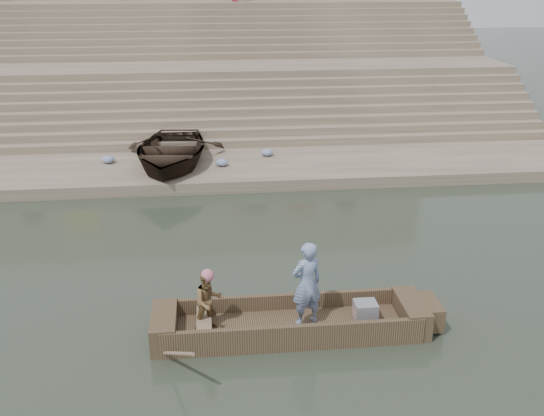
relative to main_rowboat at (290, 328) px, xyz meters
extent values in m
plane|color=#293226|center=(-3.64, 2.43, -0.11)|extent=(120.00, 120.00, 0.00)
cube|color=gray|center=(-3.64, 10.43, 0.09)|extent=(32.00, 4.00, 0.40)
cube|color=gray|center=(-3.64, 17.93, 1.29)|extent=(32.00, 3.00, 2.80)
cube|color=gray|center=(-3.64, 24.93, 2.49)|extent=(32.00, 3.00, 5.20)
cube|color=gray|center=(-3.64, 12.68, 0.24)|extent=(32.00, 0.50, 0.70)
cube|color=gray|center=(-3.64, 13.18, 0.39)|extent=(32.00, 0.50, 1.00)
cube|color=gray|center=(-3.64, 13.68, 0.54)|extent=(32.00, 0.50, 1.30)
cube|color=gray|center=(-3.64, 14.18, 0.69)|extent=(32.00, 0.50, 1.60)
cube|color=gray|center=(-3.64, 14.68, 0.84)|extent=(32.00, 0.50, 1.90)
cube|color=gray|center=(-3.64, 15.18, 0.99)|extent=(32.00, 0.50, 2.20)
cube|color=gray|center=(-3.64, 15.68, 1.14)|extent=(32.00, 0.50, 2.50)
cube|color=gray|center=(-3.64, 16.18, 1.29)|extent=(32.00, 0.50, 2.80)
cube|color=gray|center=(-3.64, 19.68, 1.44)|extent=(32.00, 0.50, 3.10)
cube|color=gray|center=(-3.64, 20.18, 1.59)|extent=(32.00, 0.50, 3.40)
cube|color=gray|center=(-3.64, 20.68, 1.74)|extent=(32.00, 0.50, 3.70)
cube|color=gray|center=(-3.64, 21.18, 1.89)|extent=(32.00, 0.50, 4.00)
cube|color=gray|center=(-3.64, 21.68, 2.04)|extent=(32.00, 0.50, 4.30)
cube|color=gray|center=(-3.64, 22.18, 2.19)|extent=(32.00, 0.50, 4.60)
cube|color=gray|center=(-3.64, 22.68, 2.34)|extent=(32.00, 0.50, 4.90)
cube|color=gray|center=(-3.64, 23.18, 2.49)|extent=(32.00, 0.50, 5.20)
cube|color=brown|center=(0.00, 0.00, 0.00)|extent=(5.00, 1.30, 0.22)
cube|color=brown|center=(0.00, -0.62, 0.17)|extent=(5.20, 0.12, 0.56)
cube|color=brown|center=(0.00, 0.62, 0.17)|extent=(5.20, 0.12, 0.56)
cube|color=brown|center=(-2.55, 0.00, 0.19)|extent=(0.50, 1.30, 0.60)
cube|color=brown|center=(2.55, 0.00, 0.19)|extent=(0.50, 1.30, 0.60)
cube|color=brown|center=(2.95, 0.00, 0.21)|extent=(0.35, 0.90, 0.50)
cube|color=#937A5B|center=(-1.75, 0.00, 0.29)|extent=(0.30, 1.20, 0.08)
cylinder|color=#937A5B|center=(-2.40, -0.90, 0.19)|extent=(1.03, 2.10, 1.36)
sphere|color=#D86A82|center=(-1.64, 0.00, 1.32)|extent=(0.26, 0.26, 0.26)
imported|color=navy|center=(0.33, -0.01, 1.02)|extent=(0.77, 0.63, 1.82)
imported|color=#287835|center=(-1.64, 0.00, 0.74)|extent=(0.75, 0.67, 1.27)
cube|color=slate|center=(1.57, 0.00, 0.31)|extent=(0.46, 0.42, 0.40)
cube|color=#E5593F|center=(1.36, 0.00, 0.31)|extent=(0.04, 0.34, 0.32)
imported|color=#2D2116|center=(-2.89, 10.56, 0.82)|extent=(4.08, 5.40, 1.06)
ellipsoid|color=#3F5999|center=(0.65, 11.34, 0.42)|extent=(0.44, 0.44, 0.26)
ellipsoid|color=#3F5999|center=(-5.14, 11.04, 0.42)|extent=(0.44, 0.44, 0.26)
ellipsoid|color=#3F5999|center=(-1.07, 10.26, 0.42)|extent=(0.44, 0.44, 0.26)
camera|label=1|loc=(-1.52, -10.83, 6.99)|focal=40.88mm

